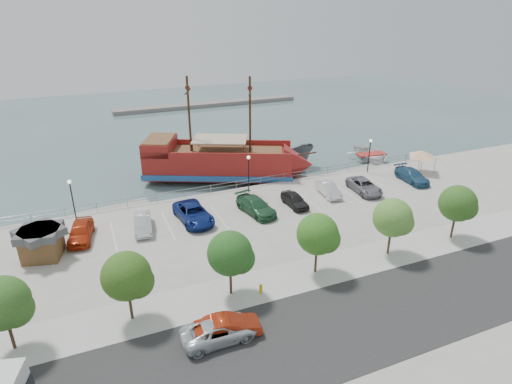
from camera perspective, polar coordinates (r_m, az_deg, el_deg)
name	(u,v)px	position (r m, az deg, el deg)	size (l,w,h in m)	color
ground	(273,225)	(42.89, 2.27, -4.46)	(160.00, 160.00, 0.00)	#3E575A
land_slab	(425,377)	(28.80, 21.56, -21.95)	(100.00, 58.00, 1.20)	gray
street	(373,316)	(31.02, 15.29, -15.61)	(100.00, 8.00, 0.04)	#262525
sidewalk	(326,269)	(34.87, 9.32, -10.10)	(100.00, 4.00, 0.05)	#B1B1AA
seawall_railing	(244,184)	(48.73, -1.55, 1.13)	(50.00, 0.06, 1.00)	gray
far_shore	(208,104)	(95.04, -6.38, 11.54)	(40.00, 3.00, 0.80)	slate
pirate_ship	(231,163)	(53.30, -3.34, 3.93)	(21.18, 13.84, 13.30)	maroon
patrol_boat	(291,160)	(57.01, 4.72, 4.30)	(2.65, 7.04, 2.72)	#4B5156
speedboat	(371,157)	(62.09, 15.09, 4.59)	(5.12, 7.17, 1.48)	silver
dock_west	(114,210)	(47.82, -18.38, -2.34)	(7.49, 2.14, 0.43)	gray
dock_mid	(290,182)	(52.92, 4.53, 1.39)	(6.90, 1.97, 0.39)	gray
dock_east	(358,171)	(57.97, 13.46, 2.80)	(6.36, 1.82, 0.36)	gray
shed	(41,242)	(39.43, -26.70, -5.99)	(3.83, 3.83, 2.60)	brown
canopy_tent	(423,151)	(56.48, 21.32, 5.17)	(4.24, 4.24, 3.24)	slate
street_van	(220,331)	(28.01, -4.87, -17.93)	(2.22, 4.82, 1.34)	#B3BEC4
street_sedan	(228,327)	(28.20, -3.77, -17.48)	(1.47, 4.22, 1.39)	#A3280F
fire_hydrant	(261,288)	(31.71, 0.66, -12.72)	(0.26, 0.26, 0.76)	gold
lamp_post_left	(71,193)	(43.87, -23.39, -0.15)	(0.36, 0.36, 4.28)	black
lamp_post_mid	(249,167)	(46.72, -1.00, 3.30)	(0.36, 0.36, 4.28)	black
lamp_post_right	(370,150)	(54.37, 14.93, 5.46)	(0.36, 0.36, 4.28)	black
tree_a	(5,305)	(29.46, -30.46, -12.82)	(3.30, 3.20, 5.00)	#473321
tree_b	(129,277)	(28.94, -16.58, -10.86)	(3.30, 3.20, 5.00)	#473321
tree_c	(232,255)	(30.08, -3.18, -8.34)	(3.30, 3.20, 5.00)	#473321
tree_d	(320,235)	(32.71, 8.48, -5.74)	(3.30, 3.20, 5.00)	#473321
tree_e	(395,219)	(36.52, 17.99, -3.43)	(3.30, 3.20, 5.00)	#473321
tree_f	(459,205)	(41.17, 25.49, -1.52)	(3.30, 3.20, 5.00)	#473321
parked_car_a	(81,231)	(41.09, -22.35, -4.88)	(1.91, 4.75, 1.62)	#B62F0F
parked_car_b	(143,223)	(40.94, -14.84, -4.04)	(1.53, 4.38, 1.44)	silver
parked_car_c	(193,213)	(41.62, -8.35, -2.85)	(2.67, 5.80, 1.61)	navy
parked_car_d	(256,206)	(42.76, -0.02, -1.87)	(2.15, 5.30, 1.54)	#275836
parked_car_e	(295,200)	(44.47, 5.19, -1.04)	(1.63, 4.05, 1.38)	black
parked_car_f	(328,189)	(47.47, 9.63, 0.37)	(1.47, 4.21, 1.39)	silver
parked_car_g	(364,186)	(49.10, 14.24, 0.77)	(2.33, 5.06, 1.41)	gray
parked_car_h	(412,176)	(53.71, 20.09, 2.06)	(2.05, 5.03, 1.46)	#285373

